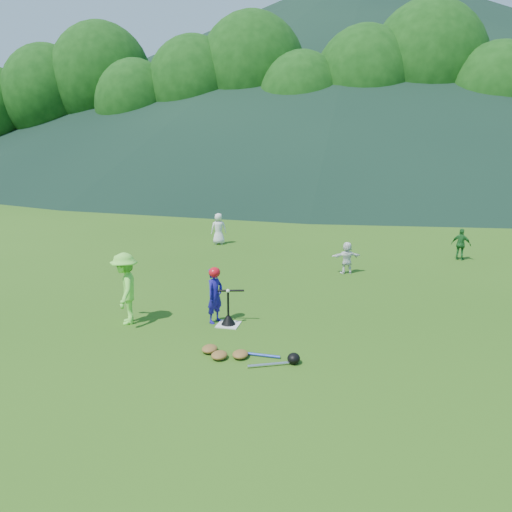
{
  "coord_description": "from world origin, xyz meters",
  "views": [
    {
      "loc": [
        2.78,
        -9.33,
        3.74
      ],
      "look_at": [
        0.0,
        2.5,
        0.9
      ],
      "focal_mm": 35.0,
      "sensor_mm": 36.0,
      "label": 1
    }
  ],
  "objects_px": {
    "fielder_a": "(219,229)",
    "fielder_d": "(347,258)",
    "fielder_c": "(461,244)",
    "batting_tee": "(228,319)",
    "batter_child": "(215,296)",
    "adult_coach": "(125,289)",
    "equipment_pile": "(240,354)",
    "home_plate": "(228,325)"
  },
  "relations": [
    {
      "from": "fielder_a",
      "to": "equipment_pile",
      "type": "bearing_deg",
      "value": 91.34
    },
    {
      "from": "home_plate",
      "to": "equipment_pile",
      "type": "distance_m",
      "value": 1.63
    },
    {
      "from": "equipment_pile",
      "to": "batter_child",
      "type": "bearing_deg",
      "value": 121.17
    },
    {
      "from": "batter_child",
      "to": "batting_tee",
      "type": "bearing_deg",
      "value": -87.54
    },
    {
      "from": "batter_child",
      "to": "batting_tee",
      "type": "xyz_separation_m",
      "value": [
        0.32,
        -0.11,
        -0.45
      ]
    },
    {
      "from": "equipment_pile",
      "to": "fielder_a",
      "type": "bearing_deg",
      "value": 109.54
    },
    {
      "from": "fielder_d",
      "to": "batter_child",
      "type": "bearing_deg",
      "value": 39.13
    },
    {
      "from": "home_plate",
      "to": "fielder_c",
      "type": "distance_m",
      "value": 9.13
    },
    {
      "from": "home_plate",
      "to": "fielder_c",
      "type": "xyz_separation_m",
      "value": [
        5.58,
        7.21,
        0.5
      ]
    },
    {
      "from": "home_plate",
      "to": "adult_coach",
      "type": "height_order",
      "value": "adult_coach"
    },
    {
      "from": "equipment_pile",
      "to": "fielder_d",
      "type": "bearing_deg",
      "value": 76.54
    },
    {
      "from": "adult_coach",
      "to": "fielder_a",
      "type": "distance_m",
      "value": 8.22
    },
    {
      "from": "home_plate",
      "to": "fielder_d",
      "type": "relative_size",
      "value": 0.49
    },
    {
      "from": "adult_coach",
      "to": "batting_tee",
      "type": "bearing_deg",
      "value": 77.64
    },
    {
      "from": "fielder_a",
      "to": "batting_tee",
      "type": "bearing_deg",
      "value": 90.53
    },
    {
      "from": "home_plate",
      "to": "batting_tee",
      "type": "height_order",
      "value": "batting_tee"
    },
    {
      "from": "home_plate",
      "to": "batting_tee",
      "type": "xyz_separation_m",
      "value": [
        0.0,
        0.0,
        0.12
      ]
    },
    {
      "from": "home_plate",
      "to": "fielder_a",
      "type": "relative_size",
      "value": 0.39
    },
    {
      "from": "adult_coach",
      "to": "batting_tee",
      "type": "xyz_separation_m",
      "value": [
        2.1,
        0.36,
        -0.62
      ]
    },
    {
      "from": "equipment_pile",
      "to": "home_plate",
      "type": "bearing_deg",
      "value": 113.64
    },
    {
      "from": "adult_coach",
      "to": "fielder_d",
      "type": "height_order",
      "value": "adult_coach"
    },
    {
      "from": "batter_child",
      "to": "adult_coach",
      "type": "relative_size",
      "value": 0.78
    },
    {
      "from": "home_plate",
      "to": "fielder_a",
      "type": "height_order",
      "value": "fielder_a"
    },
    {
      "from": "fielder_c",
      "to": "adult_coach",
      "type": "bearing_deg",
      "value": 65.56
    },
    {
      "from": "home_plate",
      "to": "fielder_c",
      "type": "relative_size",
      "value": 0.44
    },
    {
      "from": "fielder_a",
      "to": "fielder_c",
      "type": "xyz_separation_m",
      "value": [
        8.23,
        -0.62,
        -0.07
      ]
    },
    {
      "from": "fielder_c",
      "to": "batting_tee",
      "type": "distance_m",
      "value": 9.13
    },
    {
      "from": "equipment_pile",
      "to": "adult_coach",
      "type": "bearing_deg",
      "value": 157.68
    },
    {
      "from": "fielder_a",
      "to": "batter_child",
      "type": "bearing_deg",
      "value": 88.65
    },
    {
      "from": "fielder_a",
      "to": "equipment_pile",
      "type": "xyz_separation_m",
      "value": [
        3.31,
        -9.32,
        -0.51
      ]
    },
    {
      "from": "adult_coach",
      "to": "fielder_d",
      "type": "distance_m",
      "value": 6.63
    },
    {
      "from": "adult_coach",
      "to": "batting_tee",
      "type": "distance_m",
      "value": 2.22
    },
    {
      "from": "fielder_a",
      "to": "fielder_d",
      "type": "bearing_deg",
      "value": 128.87
    },
    {
      "from": "batting_tee",
      "to": "adult_coach",
      "type": "bearing_deg",
      "value": -170.17
    },
    {
      "from": "batter_child",
      "to": "fielder_c",
      "type": "height_order",
      "value": "batter_child"
    },
    {
      "from": "home_plate",
      "to": "batting_tee",
      "type": "distance_m",
      "value": 0.12
    },
    {
      "from": "adult_coach",
      "to": "batter_child",
      "type": "bearing_deg",
      "value": 82.71
    },
    {
      "from": "fielder_c",
      "to": "fielder_d",
      "type": "distance_m",
      "value": 4.24
    },
    {
      "from": "batter_child",
      "to": "adult_coach",
      "type": "distance_m",
      "value": 1.85
    },
    {
      "from": "fielder_a",
      "to": "adult_coach",
      "type": "bearing_deg",
      "value": 75.7
    },
    {
      "from": "adult_coach",
      "to": "fielder_c",
      "type": "bearing_deg",
      "value": 112.45
    },
    {
      "from": "batting_tee",
      "to": "fielder_d",
      "type": "bearing_deg",
      "value": 65.63
    }
  ]
}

